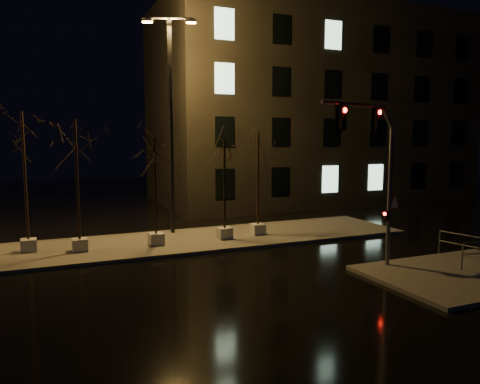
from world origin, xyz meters
name	(u,v)px	position (x,y,z in m)	size (l,w,h in m)	color
ground	(242,274)	(0.00, 0.00, 0.00)	(90.00, 90.00, 0.00)	black
median	(194,240)	(0.00, 6.00, 0.07)	(22.00, 5.00, 0.15)	#4E4B46
sidewalk_corner	(464,274)	(7.50, -3.50, 0.07)	(7.00, 5.00, 0.15)	#4E4B46
building	(310,109)	(14.00, 18.00, 7.50)	(25.00, 12.00, 15.00)	black
tree_0	(23,143)	(-7.48, 6.43, 4.92)	(1.80, 1.80, 6.28)	#B2B1A6
tree_1	(76,149)	(-5.40, 5.59, 4.65)	(1.80, 1.80, 5.93)	#B2B1A6
tree_2	(155,162)	(-2.01, 5.47, 4.03)	(1.80, 1.80, 5.11)	#B2B1A6
tree_3	(224,162)	(1.41, 5.43, 3.98)	(1.80, 1.80, 5.04)	#B2B1A6
tree_4	(258,156)	(3.36, 5.72, 4.21)	(1.80, 1.80, 5.35)	#B2B1A6
traffic_signal_mast	(377,163)	(4.64, -1.83, 4.22)	(4.84, 1.67, 6.19)	#5B5D63
streetlight_main	(171,111)	(-0.56, 7.93, 6.49)	(2.68, 1.21, 10.99)	black
guard_rail_b	(463,243)	(9.05, -2.07, 0.81)	(0.52, 2.13, 1.03)	#5B5D63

